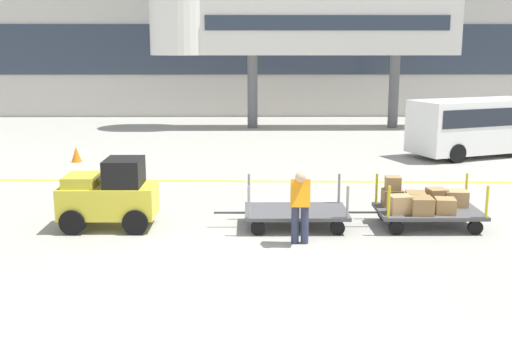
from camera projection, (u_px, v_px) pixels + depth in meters
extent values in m
plane|color=#9E9B91|center=(203.00, 273.00, 11.03)|extent=(120.00, 120.00, 0.00)
cube|color=yellow|center=(209.00, 181.00, 18.55)|extent=(21.10, 0.88, 0.01)
cube|color=#BCB7AD|center=(235.00, 55.00, 35.83)|extent=(56.24, 2.40, 6.95)
cube|color=#2D3847|center=(235.00, 50.00, 34.54)|extent=(53.43, 0.12, 2.80)
cube|color=silver|center=(325.00, 28.00, 29.71)|extent=(12.77, 2.20, 2.60)
cylinder|color=silver|center=(181.00, 28.00, 29.65)|extent=(3.00, 3.00, 2.60)
cube|color=#2D3847|center=(328.00, 23.00, 28.56)|extent=(11.50, 0.08, 0.70)
cylinder|color=#59595B|center=(252.00, 92.00, 30.29)|extent=(0.50, 0.50, 3.59)
cylinder|color=#59595B|center=(394.00, 92.00, 30.36)|extent=(0.50, 0.50, 3.59)
cube|color=gold|center=(109.00, 200.00, 13.69)|extent=(2.10, 1.10, 0.70)
cube|color=black|center=(124.00, 172.00, 13.56)|extent=(0.80, 0.99, 0.60)
cube|color=gold|center=(82.00, 180.00, 13.59)|extent=(0.70, 0.94, 0.24)
cylinder|color=black|center=(85.00, 210.00, 14.26)|extent=(0.56, 0.18, 0.56)
cylinder|color=black|center=(73.00, 222.00, 13.24)|extent=(0.56, 0.18, 0.56)
cylinder|color=black|center=(144.00, 209.00, 14.28)|extent=(0.56, 0.18, 0.56)
cylinder|color=black|center=(136.00, 222.00, 13.25)|extent=(0.56, 0.18, 0.56)
cube|color=#4C4C4F|center=(296.00, 212.00, 13.78)|extent=(2.30, 1.40, 0.08)
cylinder|color=gray|center=(249.00, 188.00, 14.32)|extent=(0.06, 0.06, 0.70)
cylinder|color=gray|center=(249.00, 202.00, 13.06)|extent=(0.06, 0.06, 0.70)
cylinder|color=gray|center=(339.00, 188.00, 14.34)|extent=(0.06, 0.06, 0.70)
cylinder|color=gray|center=(348.00, 202.00, 13.08)|extent=(0.06, 0.06, 0.70)
cylinder|color=black|center=(257.00, 213.00, 14.39)|extent=(0.32, 0.10, 0.32)
cylinder|color=black|center=(258.00, 228.00, 13.23)|extent=(0.32, 0.10, 0.32)
cylinder|color=black|center=(330.00, 213.00, 14.41)|extent=(0.32, 0.10, 0.32)
cylinder|color=black|center=(337.00, 228.00, 13.24)|extent=(0.32, 0.10, 0.32)
cylinder|color=#333333|center=(229.00, 213.00, 13.77)|extent=(0.70, 0.05, 0.05)
cube|color=#4C4C4F|center=(428.00, 211.00, 13.80)|extent=(2.30, 1.40, 0.08)
cylinder|color=gold|center=(377.00, 188.00, 14.35)|extent=(0.06, 0.06, 0.70)
cylinder|color=gold|center=(389.00, 202.00, 13.09)|extent=(0.06, 0.06, 0.70)
cylinder|color=gold|center=(466.00, 188.00, 14.37)|extent=(0.06, 0.06, 0.70)
cylinder|color=gold|center=(487.00, 202.00, 13.11)|extent=(0.06, 0.06, 0.70)
cylinder|color=black|center=(384.00, 213.00, 14.42)|extent=(0.32, 0.10, 0.32)
cylinder|color=black|center=(396.00, 228.00, 13.25)|extent=(0.32, 0.10, 0.32)
cylinder|color=black|center=(457.00, 213.00, 14.44)|extent=(0.32, 0.10, 0.32)
cylinder|color=black|center=(475.00, 227.00, 13.27)|extent=(0.32, 0.10, 0.32)
cylinder|color=#333333|center=(362.00, 212.00, 13.80)|extent=(0.70, 0.05, 0.05)
cube|color=olive|center=(392.00, 198.00, 14.10)|extent=(0.45, 0.40, 0.39)
cube|color=tan|center=(400.00, 204.00, 13.48)|extent=(0.52, 0.46, 0.40)
cube|color=olive|center=(416.00, 199.00, 14.06)|extent=(0.48, 0.52, 0.34)
cube|color=olive|center=(421.00, 206.00, 13.41)|extent=(0.49, 0.52, 0.38)
cube|color=#9E7A4C|center=(437.00, 197.00, 14.12)|extent=(0.46, 0.47, 0.40)
cube|color=#A87F4C|center=(445.00, 206.00, 13.48)|extent=(0.48, 0.48, 0.34)
cube|color=tan|center=(456.00, 198.00, 14.09)|extent=(0.55, 0.48, 0.36)
cube|color=#9E7A4C|center=(393.00, 183.00, 14.03)|extent=(0.38, 0.36, 0.30)
cylinder|color=#2D334C|center=(295.00, 224.00, 12.65)|extent=(0.16, 0.16, 0.82)
cylinder|color=#2D334C|center=(305.00, 224.00, 12.63)|extent=(0.16, 0.16, 0.82)
cube|color=orange|center=(300.00, 194.00, 12.41)|extent=(0.43, 0.45, 0.61)
sphere|color=tan|center=(301.00, 177.00, 12.22)|extent=(0.22, 0.22, 0.22)
cube|color=white|center=(475.00, 125.00, 22.54)|extent=(5.16, 3.49, 1.90)
cube|color=#1E232D|center=(475.00, 115.00, 22.46)|extent=(4.82, 3.39, 0.64)
cylinder|color=black|center=(456.00, 153.00, 21.37)|extent=(0.72, 0.47, 0.68)
cone|color=orange|center=(76.00, 154.00, 21.56)|extent=(0.36, 0.36, 0.55)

